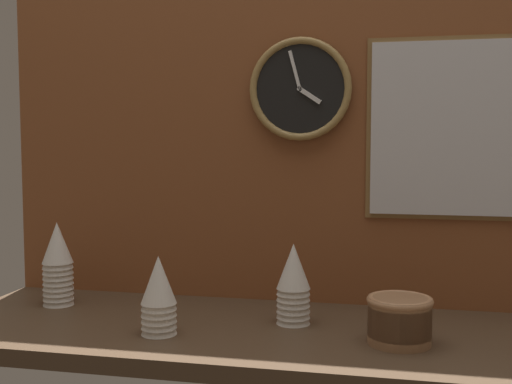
% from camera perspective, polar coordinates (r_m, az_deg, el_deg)
% --- Properties ---
extents(ground_plane, '(1.60, 0.56, 0.04)m').
position_cam_1_polar(ground_plane, '(1.57, 1.11, -12.56)').
color(ground_plane, '#4C3826').
extents(wall_tiled_back, '(1.60, 0.03, 1.05)m').
position_cam_1_polar(wall_tiled_back, '(1.76, 2.80, 7.27)').
color(wall_tiled_back, brown).
rests_on(wall_tiled_back, ground_plane).
extents(cup_stack_center_left, '(0.08, 0.08, 0.18)m').
position_cam_1_polar(cup_stack_center_left, '(1.50, -8.65, -9.04)').
color(cup_stack_center_left, white).
rests_on(cup_stack_center_left, ground_plane).
extents(cup_stack_far_left, '(0.08, 0.08, 0.22)m').
position_cam_1_polar(cup_stack_far_left, '(1.81, -17.22, -6.11)').
color(cup_stack_far_left, white).
rests_on(cup_stack_far_left, ground_plane).
extents(cup_stack_center_right, '(0.08, 0.08, 0.20)m').
position_cam_1_polar(cup_stack_center_right, '(1.57, 3.34, -8.13)').
color(cup_stack_center_right, white).
rests_on(cup_stack_center_right, ground_plane).
extents(bowl_stack_right, '(0.14, 0.14, 0.10)m').
position_cam_1_polar(bowl_stack_right, '(1.46, 12.64, -10.95)').
color(bowl_stack_right, '#996B47').
rests_on(bowl_stack_right, ground_plane).
extents(wall_clock, '(0.27, 0.03, 0.27)m').
position_cam_1_polar(wall_clock, '(1.73, 3.95, 9.12)').
color(wall_clock, black).
extents(menu_board, '(0.42, 0.01, 0.47)m').
position_cam_1_polar(menu_board, '(1.72, 16.85, 5.42)').
color(menu_board, olive).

